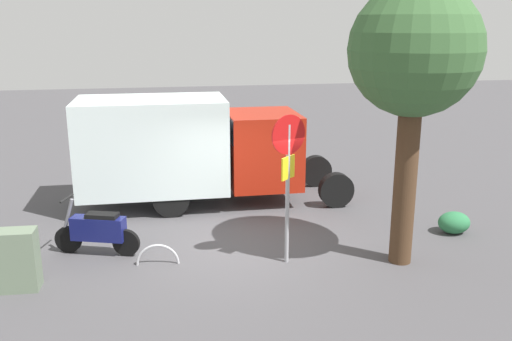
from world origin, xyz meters
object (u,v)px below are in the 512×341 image
box_truck_near (191,145)px  motorcycle (98,230)px  bike_rack_hoop (158,264)px  stop_sign (288,166)px  utility_cabinet (18,260)px  street_tree (414,56)px

box_truck_near → motorcycle: (2.15, 2.98, -1.04)m
box_truck_near → bike_rack_hoop: box_truck_near is taller
motorcycle → stop_sign: (-3.70, 1.09, 1.46)m
bike_rack_hoop → utility_cabinet: bearing=14.0°
bike_rack_hoop → box_truck_near: bearing=-104.6°
street_tree → bike_rack_hoop: street_tree is taller
box_truck_near → motorcycle: 3.82m
box_truck_near → utility_cabinet: size_ratio=6.19×
street_tree → bike_rack_hoop: size_ratio=6.31×
motorcycle → street_tree: (-5.94, 1.47, 3.52)m
motorcycle → utility_cabinet: 1.83m
box_truck_near → street_tree: bearing=-48.9°
stop_sign → utility_cabinet: size_ratio=2.66×
utility_cabinet → stop_sign: bearing=-177.2°
stop_sign → utility_cabinet: stop_sign is taller
box_truck_near → street_tree: (-3.79, 4.45, 2.48)m
utility_cabinet → bike_rack_hoop: bearing=-166.0°
bike_rack_hoop → motorcycle: bearing=-31.9°
box_truck_near → bike_rack_hoop: 4.14m
stop_sign → utility_cabinet: bearing=2.8°
motorcycle → utility_cabinet: motorcycle is taller
stop_sign → street_tree: 3.06m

